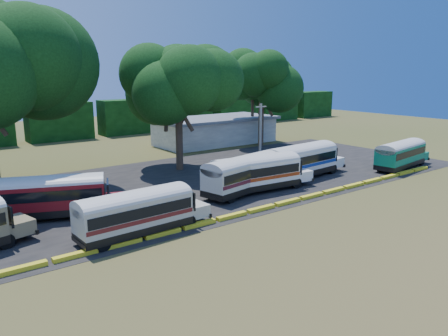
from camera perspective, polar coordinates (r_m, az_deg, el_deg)
ground at (r=33.82m, az=4.08°, el=-6.46°), size 160.00×160.00×0.00m
asphalt_strip at (r=43.66m, az=-5.32°, el=-2.05°), size 64.00×24.00×0.02m
curb at (r=34.49m, az=2.99°, el=-5.80°), size 53.70×0.45×0.30m
terminal_building at (r=67.28m, az=-1.14°, el=4.96°), size 19.00×9.00×4.00m
treeline_backdrop at (r=75.45m, az=-20.71°, el=5.72°), size 130.00×4.00×6.00m
bus_red at (r=35.53m, az=-21.66°, el=-3.17°), size 10.35×6.15×3.34m
bus_cream_west at (r=30.21m, az=-11.24°, el=-5.45°), size 9.76×2.80×3.18m
bus_cream_east at (r=39.84m, az=2.74°, el=-0.56°), size 10.84×4.63×3.46m
bus_white_red at (r=40.42m, az=4.42°, el=-0.41°), size 10.63×3.51×3.43m
bus_white_blue at (r=46.23m, az=10.18°, el=1.18°), size 11.02×3.57×3.56m
bus_teal at (r=53.72m, az=22.16°, el=1.83°), size 9.93×3.60×3.19m
tree_center at (r=48.84m, az=-6.04°, el=11.37°), size 9.80×9.80×13.67m
tree_east at (r=64.78m, az=4.97°, el=11.74°), size 9.04×9.04×13.45m
utility_pole at (r=52.02m, az=4.77°, el=4.52°), size 1.60×0.30×7.23m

